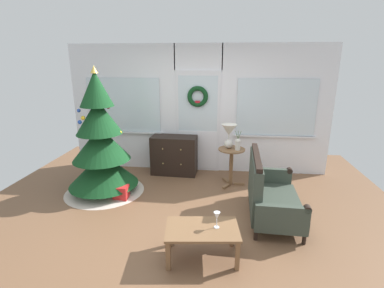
{
  "coord_description": "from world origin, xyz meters",
  "views": [
    {
      "loc": [
        0.53,
        -3.68,
        2.24
      ],
      "look_at": [
        0.05,
        0.55,
        1.0
      ],
      "focal_mm": 27.06,
      "sensor_mm": 36.0,
      "label": 1
    }
  ],
  "objects_px": {
    "coffee_table": "(202,232)",
    "wine_glass": "(217,216)",
    "dresser_cabinet": "(174,155)",
    "table_lamp": "(229,133)",
    "flower_vase": "(238,144)",
    "christmas_tree": "(101,149)",
    "gift_box": "(121,192)",
    "side_table": "(231,159)",
    "settee_sofa": "(268,193)"
  },
  "relations": [
    {
      "from": "settee_sofa",
      "to": "flower_vase",
      "type": "distance_m",
      "value": 1.19
    },
    {
      "from": "christmas_tree",
      "to": "gift_box",
      "type": "xyz_separation_m",
      "value": [
        0.39,
        -0.25,
        -0.66
      ]
    },
    {
      "from": "table_lamp",
      "to": "gift_box",
      "type": "bearing_deg",
      "value": -154.81
    },
    {
      "from": "dresser_cabinet",
      "to": "settee_sofa",
      "type": "height_order",
      "value": "settee_sofa"
    },
    {
      "from": "settee_sofa",
      "to": "side_table",
      "type": "bearing_deg",
      "value": 115.29
    },
    {
      "from": "settee_sofa",
      "to": "side_table",
      "type": "relative_size",
      "value": 2.0
    },
    {
      "from": "settee_sofa",
      "to": "christmas_tree",
      "type": "bearing_deg",
      "value": 168.55
    },
    {
      "from": "dresser_cabinet",
      "to": "wine_glass",
      "type": "relative_size",
      "value": 4.7
    },
    {
      "from": "christmas_tree",
      "to": "table_lamp",
      "type": "height_order",
      "value": "christmas_tree"
    },
    {
      "from": "settee_sofa",
      "to": "flower_vase",
      "type": "height_order",
      "value": "flower_vase"
    },
    {
      "from": "dresser_cabinet",
      "to": "coffee_table",
      "type": "xyz_separation_m",
      "value": [
        0.77,
        -2.56,
        -0.06
      ]
    },
    {
      "from": "dresser_cabinet",
      "to": "gift_box",
      "type": "distance_m",
      "value": 1.44
    },
    {
      "from": "side_table",
      "to": "coffee_table",
      "type": "height_order",
      "value": "side_table"
    },
    {
      "from": "flower_vase",
      "to": "coffee_table",
      "type": "distance_m",
      "value": 2.16
    },
    {
      "from": "side_table",
      "to": "flower_vase",
      "type": "bearing_deg",
      "value": -30.96
    },
    {
      "from": "table_lamp",
      "to": "wine_glass",
      "type": "height_order",
      "value": "table_lamp"
    },
    {
      "from": "christmas_tree",
      "to": "gift_box",
      "type": "distance_m",
      "value": 0.81
    },
    {
      "from": "settee_sofa",
      "to": "table_lamp",
      "type": "distance_m",
      "value": 1.41
    },
    {
      "from": "wine_glass",
      "to": "coffee_table",
      "type": "bearing_deg",
      "value": -169.16
    },
    {
      "from": "christmas_tree",
      "to": "coffee_table",
      "type": "bearing_deg",
      "value": -40.48
    },
    {
      "from": "coffee_table",
      "to": "christmas_tree",
      "type": "bearing_deg",
      "value": 139.52
    },
    {
      "from": "settee_sofa",
      "to": "flower_vase",
      "type": "bearing_deg",
      "value": 111.94
    },
    {
      "from": "dresser_cabinet",
      "to": "coffee_table",
      "type": "bearing_deg",
      "value": -73.28
    },
    {
      "from": "christmas_tree",
      "to": "flower_vase",
      "type": "distance_m",
      "value": 2.37
    },
    {
      "from": "table_lamp",
      "to": "gift_box",
      "type": "xyz_separation_m",
      "value": [
        -1.76,
        -0.83,
        -0.87
      ]
    },
    {
      "from": "dresser_cabinet",
      "to": "settee_sofa",
      "type": "relative_size",
      "value": 0.66
    },
    {
      "from": "table_lamp",
      "to": "flower_vase",
      "type": "xyz_separation_m",
      "value": [
        0.16,
        -0.1,
        -0.17
      ]
    },
    {
      "from": "table_lamp",
      "to": "christmas_tree",
      "type": "bearing_deg",
      "value": -165.06
    },
    {
      "from": "dresser_cabinet",
      "to": "coffee_table",
      "type": "distance_m",
      "value": 2.67
    },
    {
      "from": "dresser_cabinet",
      "to": "gift_box",
      "type": "height_order",
      "value": "dresser_cabinet"
    },
    {
      "from": "table_lamp",
      "to": "gift_box",
      "type": "height_order",
      "value": "table_lamp"
    },
    {
      "from": "side_table",
      "to": "flower_vase",
      "type": "distance_m",
      "value": 0.34
    },
    {
      "from": "christmas_tree",
      "to": "side_table",
      "type": "xyz_separation_m",
      "value": [
        2.22,
        0.54,
        -0.28
      ]
    },
    {
      "from": "christmas_tree",
      "to": "table_lamp",
      "type": "relative_size",
      "value": 4.91
    },
    {
      "from": "settee_sofa",
      "to": "coffee_table",
      "type": "xyz_separation_m",
      "value": [
        -0.88,
        -1.03,
        -0.05
      ]
    },
    {
      "from": "christmas_tree",
      "to": "dresser_cabinet",
      "type": "xyz_separation_m",
      "value": [
        1.08,
        0.98,
        -0.39
      ]
    },
    {
      "from": "flower_vase",
      "to": "wine_glass",
      "type": "xyz_separation_m",
      "value": [
        -0.3,
        -2.03,
        -0.29
      ]
    },
    {
      "from": "coffee_table",
      "to": "wine_glass",
      "type": "distance_m",
      "value": 0.26
    },
    {
      "from": "flower_vase",
      "to": "wine_glass",
      "type": "distance_m",
      "value": 2.07
    },
    {
      "from": "settee_sofa",
      "to": "wine_glass",
      "type": "bearing_deg",
      "value": -125.72
    },
    {
      "from": "side_table",
      "to": "wine_glass",
      "type": "relative_size",
      "value": 3.59
    },
    {
      "from": "table_lamp",
      "to": "coffee_table",
      "type": "xyz_separation_m",
      "value": [
        -0.3,
        -2.16,
        -0.65
      ]
    },
    {
      "from": "flower_vase",
      "to": "coffee_table",
      "type": "bearing_deg",
      "value": -102.73
    },
    {
      "from": "christmas_tree",
      "to": "settee_sofa",
      "type": "distance_m",
      "value": 2.82
    },
    {
      "from": "gift_box",
      "to": "christmas_tree",
      "type": "bearing_deg",
      "value": 147.24
    },
    {
      "from": "flower_vase",
      "to": "dresser_cabinet",
      "type": "bearing_deg",
      "value": 157.84
    },
    {
      "from": "christmas_tree",
      "to": "flower_vase",
      "type": "height_order",
      "value": "christmas_tree"
    },
    {
      "from": "christmas_tree",
      "to": "coffee_table",
      "type": "relative_size",
      "value": 2.42
    },
    {
      "from": "dresser_cabinet",
      "to": "flower_vase",
      "type": "relative_size",
      "value": 2.62
    },
    {
      "from": "wine_glass",
      "to": "table_lamp",
      "type": "bearing_deg",
      "value": 86.17
    }
  ]
}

